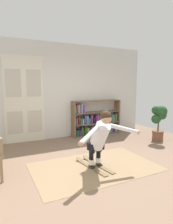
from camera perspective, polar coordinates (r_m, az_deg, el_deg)
ground_plane at (r=4.06m, az=4.57°, el=-15.81°), size 7.20×7.20×0.00m
back_wall at (r=6.10m, az=-7.97°, el=6.04°), size 6.00×0.10×2.90m
double_door at (r=5.81m, az=-17.74°, el=3.50°), size 1.22×0.05×2.45m
rug at (r=4.06m, az=2.45°, el=-15.70°), size 2.45×1.55×0.01m
bookshelf at (r=6.48m, az=2.60°, el=-2.70°), size 1.70×0.30×1.14m
potted_plant at (r=6.03m, az=20.42°, el=-2.15°), size 0.41×0.43×1.05m
skis_pair at (r=4.08m, az=2.15°, el=-15.32°), size 0.41×1.00×0.07m
person_skier at (r=3.71m, az=4.18°, el=-6.82°), size 1.40×0.76×1.10m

